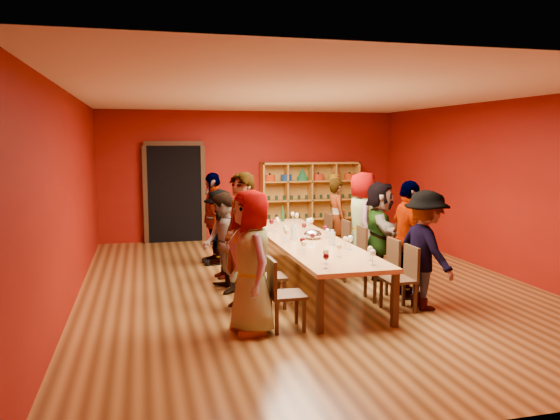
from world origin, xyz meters
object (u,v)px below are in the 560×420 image
Objects in this scene: person_left_0 at (252,262)px; chair_person_left_4 at (231,237)px; chair_person_left_2 at (251,259)px; person_left_4 at (213,218)px; person_right_3 at (362,220)px; person_left_1 at (241,242)px; chair_person_right_2 at (356,250)px; chair_person_right_3 at (340,242)px; person_right_0 at (426,250)px; chair_person_right_0 at (404,275)px; person_right_1 at (408,240)px; chair_person_right_4 at (323,233)px; person_right_4 at (337,218)px; person_left_3 at (221,234)px; chair_person_right_1 at (386,266)px; wine_bottle at (283,215)px; person_left_2 at (223,243)px; shelving_unit at (310,196)px; person_right_2 at (379,230)px; chair_person_left_0 at (281,290)px; chair_person_left_3 at (241,248)px; chair_person_left_1 at (264,273)px; tasting_table at (306,242)px; spittoon_bowl at (313,235)px.

person_left_0 is 3.88m from chair_person_left_4.
chair_person_left_2 is 0.52× the size of person_left_4.
person_left_1 is at bearing 140.85° from person_right_3.
chair_person_right_2 and chair_person_right_3 have the same top height.
chair_person_right_0 is at bearing 83.49° from person_right_0.
person_right_1 is 2.94m from chair_person_right_4.
chair_person_left_2 is 2.46m from person_right_3.
person_right_4 is at bearing 120.24° from person_left_1.
person_left_3 is 1.69× the size of chair_person_right_1.
person_right_1 reaches higher than wine_bottle.
chair_person_right_3 is at bearing 106.85° from person_left_2.
person_left_3 is 2.19m from chair_person_right_3.
chair_person_right_0 and chair_person_right_3 have the same top height.
chair_person_right_1 is 0.50m from person_right_1.
chair_person_left_2 is 0.51m from person_left_2.
shelving_unit reaches higher than person_right_2.
chair_person_left_0 is 2.19m from person_right_0.
chair_person_left_3 is 2.36m from person_right_2.
chair_person_left_0 is 1.00× the size of chair_person_right_3.
person_left_4 is at bearing 180.00° from chair_person_left_4.
chair_person_right_3 is (-0.49, -3.42, -0.49)m from shelving_unit.
person_left_2 is at bearing 126.20° from person_right_4.
chair_person_right_3 is at bearing 0.75° from person_right_0.
person_left_3 is (-0.35, -0.00, 0.26)m from chair_person_left_3.
chair_person_left_3 is at bearing 163.61° from person_left_0.
person_right_2 is (0.42, 0.00, 0.32)m from chair_person_right_2.
shelving_unit is 1.52× the size of person_right_4.
person_left_3 reaches higher than chair_person_left_4.
chair_person_right_4 is (-0.34, 2.90, -0.37)m from person_right_1.
person_right_4 reaches higher than chair_person_left_1.
person_right_1 reaches higher than chair_person_right_1.
tasting_table is 2.74× the size of person_right_0.
chair_person_left_0 is 1.00× the size of chair_person_left_4.
person_left_2 is 0.88× the size of person_right_1.
chair_person_left_1 is 1.00× the size of chair_person_right_1.
chair_person_right_1 is at bearing -52.36° from spittoon_bowl.
chair_person_left_3 is 1.00× the size of chair_person_right_1.
chair_person_right_1 is 1.00× the size of chair_person_right_2.
tasting_table is at bearing -135.42° from chair_person_right_3.
chair_person_left_1 is 0.56× the size of person_right_4.
person_left_2 is at bearing 156.91° from chair_person_right_1.
chair_person_right_0 is 0.54× the size of person_right_2.
person_right_4 is at bearing 26.74° from chair_person_left_3.
shelving_unit is at bearing 13.38° from person_right_3.
person_right_4 is at bearing 85.23° from chair_person_right_0.
chair_person_left_0 is at bearing -115.66° from chair_person_right_4.
person_left_0 is 2.52m from person_right_0.
person_right_2 is 1.23m from spittoon_bowl.
chair_person_right_1 is at bearing 174.90° from person_right_2.
person_left_2 is at bearing -174.35° from chair_person_right_2.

